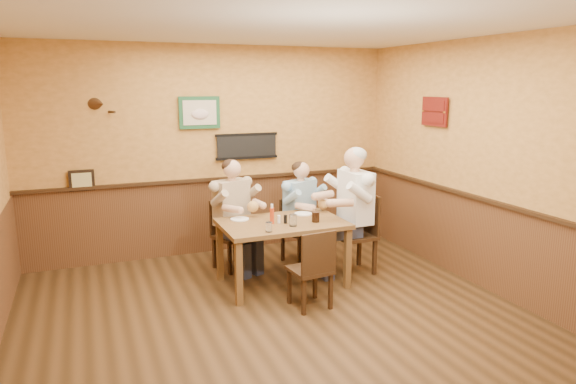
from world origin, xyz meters
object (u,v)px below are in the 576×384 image
object	(u,v)px
cola_tumbler	(316,217)
pepper_shaker	(285,219)
chair_back_right	(300,230)
chair_near_side	(310,268)
dining_table	(282,229)
diner_tan_shirt	(232,220)
water_glass_mid	(293,220)
hot_sauce_bottle	(272,215)
diner_white_elder	(355,217)
salt_shaker	(279,219)
diner_blue_polo	(300,217)
chair_right_end	(355,234)
water_glass_left	(269,227)
chair_back_left	(232,235)

from	to	relation	value
cola_tumbler	pepper_shaker	bearing A→B (deg)	168.12
chair_back_right	chair_near_side	world-z (taller)	chair_near_side
dining_table	diner_tan_shirt	xyz separation A→B (m)	(-0.40, 0.72, -0.03)
water_glass_mid	pepper_shaker	xyz separation A→B (m)	(-0.04, 0.13, -0.02)
water_glass_mid	hot_sauce_bottle	bearing A→B (deg)	135.76
diner_tan_shirt	diner_white_elder	distance (m)	1.52
salt_shaker	dining_table	bearing A→B (deg)	38.21
dining_table	diner_blue_polo	world-z (taller)	diner_blue_polo
water_glass_mid	cola_tumbler	distance (m)	0.31
hot_sauce_bottle	pepper_shaker	distance (m)	0.16
pepper_shaker	dining_table	bearing A→B (deg)	93.05
dining_table	chair_right_end	xyz separation A→B (m)	(0.96, 0.04, -0.17)
chair_back_right	salt_shaker	bearing A→B (deg)	-150.65
chair_back_right	diner_tan_shirt	distance (m)	0.92
chair_back_right	chair_near_side	size ratio (longest dim) A/B	0.98
water_glass_left	pepper_shaker	size ratio (longest dim) A/B	1.10
cola_tumbler	salt_shaker	distance (m)	0.42
dining_table	hot_sauce_bottle	xyz separation A→B (m)	(-0.14, -0.04, 0.19)
chair_near_side	water_glass_left	bearing A→B (deg)	-53.05
chair_right_end	dining_table	bearing A→B (deg)	-88.72
water_glass_mid	cola_tumbler	bearing A→B (deg)	11.48
hot_sauce_bottle	pepper_shaker	xyz separation A→B (m)	(0.14, -0.04, -0.05)
water_glass_left	chair_back_right	bearing A→B (deg)	51.84
hot_sauce_bottle	salt_shaker	world-z (taller)	hot_sauce_bottle
chair_back_left	diner_blue_polo	world-z (taller)	diner_blue_polo
diner_blue_polo	salt_shaker	xyz separation A→B (m)	(-0.56, -0.71, 0.20)
dining_table	chair_back_right	size ratio (longest dim) A/B	1.68
chair_near_side	salt_shaker	xyz separation A→B (m)	(-0.10, 0.64, 0.37)
water_glass_mid	diner_blue_polo	bearing A→B (deg)	62.56
chair_right_end	water_glass_left	xyz separation A→B (m)	(-1.25, -0.37, 0.32)
chair_near_side	water_glass_left	world-z (taller)	water_glass_left
salt_shaker	hot_sauce_bottle	bearing A→B (deg)	174.54
chair_back_left	diner_tan_shirt	distance (m)	0.19
chair_near_side	diner_tan_shirt	size ratio (longest dim) A/B	0.68
water_glass_mid	cola_tumbler	xyz separation A→B (m)	(0.30, 0.06, -0.01)
chair_back_left	pepper_shaker	world-z (taller)	chair_back_left
salt_shaker	chair_back_left	bearing A→B (deg)	113.73
dining_table	chair_back_right	bearing A→B (deg)	52.92
chair_right_end	diner_white_elder	world-z (taller)	diner_white_elder
chair_near_side	water_glass_mid	bearing A→B (deg)	-96.18
diner_tan_shirt	salt_shaker	bearing A→B (deg)	-87.07
dining_table	salt_shaker	size ratio (longest dim) A/B	15.64
diner_tan_shirt	hot_sauce_bottle	size ratio (longest dim) A/B	6.16
water_glass_left	chair_right_end	bearing A→B (deg)	16.59
chair_back_left	pepper_shaker	bearing A→B (deg)	-84.24
chair_back_left	diner_white_elder	bearing A→B (deg)	-47.39
water_glass_left	diner_blue_polo	bearing A→B (deg)	51.84
chair_back_left	chair_right_end	xyz separation A→B (m)	(1.36, -0.68, 0.05)
diner_white_elder	chair_near_side	bearing A→B (deg)	-52.92
chair_right_end	hot_sauce_bottle	size ratio (longest dim) A/B	4.81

